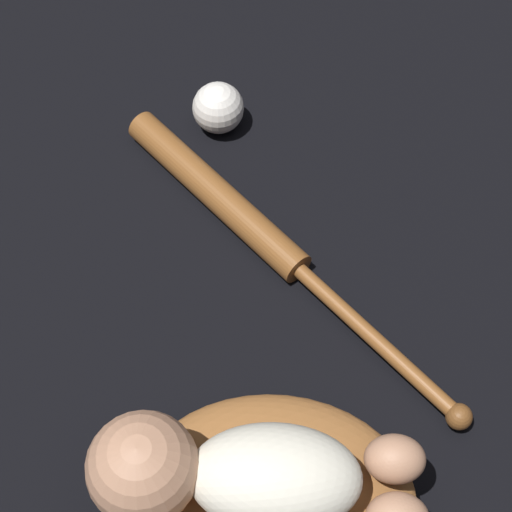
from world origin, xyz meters
TOP-DOWN VIEW (x-y plane):
  - ground_plane at (0.00, 0.00)m, footprint 6.00×6.00m
  - baby_figure at (0.09, 0.05)m, footprint 0.35×0.13m
  - baseball_bat at (0.07, -0.33)m, footprint 0.42×0.48m
  - baseball at (0.10, -0.52)m, footprint 0.07×0.07m

SIDE VIEW (x-z plane):
  - ground_plane at x=0.00m, z-range 0.00..0.00m
  - baseball_bat at x=0.07m, z-range 0.00..0.04m
  - baseball at x=0.10m, z-range 0.00..0.07m
  - baby_figure at x=0.09m, z-range 0.07..0.18m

